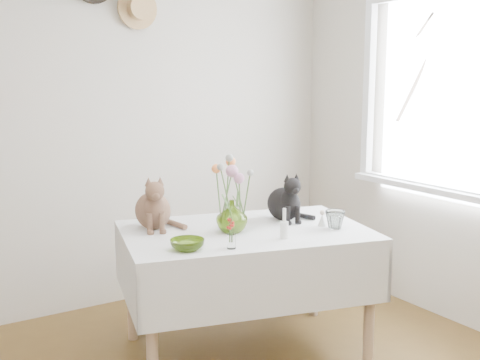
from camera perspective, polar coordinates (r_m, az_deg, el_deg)
room at (r=2.12m, az=3.04°, el=0.10°), size 4.08×4.58×2.58m
window at (r=4.05m, az=19.50°, el=6.37°), size 0.12×1.52×1.32m
dining_table at (r=3.49m, az=0.51°, el=-7.59°), size 1.56×1.20×0.74m
tabby_cat at (r=3.47m, az=-8.29°, el=-1.97°), size 0.29×0.32×0.32m
black_cat at (r=3.64m, az=4.19°, el=-1.45°), size 0.25×0.29×0.30m
flower_vase at (r=3.36m, az=-0.78°, el=-3.46°), size 0.24×0.24×0.18m
green_bowl at (r=3.06m, az=-5.02°, el=-6.12°), size 0.20×0.20×0.05m
drinking_glass at (r=3.49m, az=9.00°, el=-3.73°), size 0.13×0.13×0.11m
candlestick at (r=3.26m, az=4.21°, el=-4.59°), size 0.05×0.05×0.17m
berry_jar at (r=3.05m, az=-0.82°, el=-5.02°), size 0.05×0.05×0.18m
porcelain_figurine at (r=3.54m, az=7.79°, el=-3.69°), size 0.05×0.05×0.10m
flower_bouquet at (r=3.32m, az=-0.86°, el=0.74°), size 0.17×0.13×0.39m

